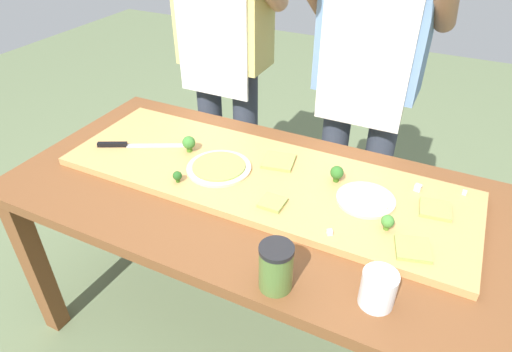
{
  "coord_description": "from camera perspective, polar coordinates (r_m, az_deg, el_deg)",
  "views": [
    {
      "loc": [
        0.52,
        -1.07,
        1.62
      ],
      "look_at": [
        -0.02,
        0.05,
        0.76
      ],
      "focal_mm": 30.84,
      "sensor_mm": 36.0,
      "label": 1
    }
  ],
  "objects": [
    {
      "name": "chefs_knife",
      "position": [
        1.74,
        -16.19,
        3.89
      ],
      "size": [
        0.3,
        0.17,
        0.02
      ],
      "color": "#B7BABF",
      "rests_on": "cutting_board"
    },
    {
      "name": "prep_table",
      "position": [
        1.54,
        -0.01,
        -4.61
      ],
      "size": [
        1.69,
        0.84,
        0.74
      ],
      "color": "brown",
      "rests_on": "ground"
    },
    {
      "name": "pizza_slice_far_left",
      "position": [
        1.38,
        2.16,
        -3.47
      ],
      "size": [
        0.08,
        0.08,
        0.01
      ],
      "primitive_type": "cube",
      "rotation": [
        0.0,
        0.0,
        -0.01
      ],
      "color": "#899E4C",
      "rests_on": "cutting_board"
    },
    {
      "name": "cook_left",
      "position": [
        2.04,
        -4.25,
        16.87
      ],
      "size": [
        0.54,
        0.39,
        1.67
      ],
      "color": "#333847",
      "rests_on": "ground"
    },
    {
      "name": "broccoli_floret_front_mid",
      "position": [
        1.33,
        16.7,
        -5.69
      ],
      "size": [
        0.04,
        0.04,
        0.05
      ],
      "color": "#487A23",
      "rests_on": "cutting_board"
    },
    {
      "name": "pizza_whole_white_garlic",
      "position": [
        1.43,
        14.04,
        -2.92
      ],
      "size": [
        0.18,
        0.18,
        0.02
      ],
      "color": "beige",
      "rests_on": "cutting_board"
    },
    {
      "name": "pizza_whole_pesto_green",
      "position": [
        1.54,
        -4.83,
        1.12
      ],
      "size": [
        0.23,
        0.23,
        0.02
      ],
      "color": "beige",
      "rests_on": "cutting_board"
    },
    {
      "name": "ground_plane",
      "position": [
        2.01,
        -0.01,
        -19.02
      ],
      "size": [
        8.0,
        8.0,
        0.0
      ],
      "primitive_type": "plane",
      "color": "#60704C"
    },
    {
      "name": "flour_cup",
      "position": [
        1.15,
        15.51,
        -14.11
      ],
      "size": [
        0.09,
        0.09,
        0.1
      ],
      "color": "white",
      "rests_on": "prep_table"
    },
    {
      "name": "sauce_jar",
      "position": [
        1.13,
        2.6,
        -11.71
      ],
      "size": [
        0.09,
        0.09,
        0.13
      ],
      "color": "#517033",
      "rests_on": "prep_table"
    },
    {
      "name": "broccoli_floret_back_right",
      "position": [
        1.64,
        -8.71,
        4.25
      ],
      "size": [
        0.05,
        0.05,
        0.06
      ],
      "color": "#3F7220",
      "rests_on": "cutting_board"
    },
    {
      "name": "pizza_slice_near_right",
      "position": [
        1.57,
        2.96,
        1.92
      ],
      "size": [
        0.13,
        0.13,
        0.01
      ],
      "primitive_type": "cube",
      "rotation": [
        0.0,
        0.0,
        0.19
      ],
      "color": "#899E4C",
      "rests_on": "cutting_board"
    },
    {
      "name": "cheese_crumble_b",
      "position": [
        1.57,
        25.42,
        -1.95
      ],
      "size": [
        0.01,
        0.01,
        0.01
      ],
      "primitive_type": "cube",
      "rotation": [
        0.0,
        0.0,
        1.49
      ],
      "color": "silver",
      "rests_on": "cutting_board"
    },
    {
      "name": "broccoli_floret_back_mid",
      "position": [
        1.49,
        -10.17,
        -0.0
      ],
      "size": [
        0.03,
        0.03,
        0.04
      ],
      "color": "#2C5915",
      "rests_on": "cutting_board"
    },
    {
      "name": "cutting_board",
      "position": [
        1.52,
        0.72,
        -0.21
      ],
      "size": [
        1.41,
        0.47,
        0.03
      ],
      "primitive_type": "cube",
      "color": "tan",
      "rests_on": "prep_table"
    },
    {
      "name": "cook_right",
      "position": [
        1.82,
        14.4,
        13.62
      ],
      "size": [
        0.54,
        0.39,
        1.67
      ],
      "color": "#333847",
      "rests_on": "ground"
    },
    {
      "name": "pizza_slice_near_left",
      "position": [
        1.3,
        19.69,
        -8.87
      ],
      "size": [
        0.12,
        0.12,
        0.01
      ],
      "primitive_type": "cube",
      "rotation": [
        0.0,
        0.0,
        0.27
      ],
      "color": "#899E4C",
      "rests_on": "cutting_board"
    },
    {
      "name": "broccoli_floret_center_left",
      "position": [
        1.48,
        10.44,
        0.39
      ],
      "size": [
        0.04,
        0.04,
        0.06
      ],
      "color": "#366618",
      "rests_on": "cutting_board"
    },
    {
      "name": "cheese_crumble_c",
      "position": [
        1.29,
        9.53,
        -7.22
      ],
      "size": [
        0.02,
        0.02,
        0.01
      ],
      "primitive_type": "cube",
      "rotation": [
        0.0,
        0.0,
        0.57
      ],
      "color": "white",
      "rests_on": "cutting_board"
    },
    {
      "name": "pizza_slice_center",
      "position": [
        1.46,
        22.24,
        -4.02
      ],
      "size": [
        0.1,
        0.1,
        0.01
      ],
      "primitive_type": "cube",
      "rotation": [
        0.0,
        0.0,
        0.14
      ],
      "color": "#899E4C",
      "rests_on": "cutting_board"
    },
    {
      "name": "cheese_crumble_a",
      "position": [
        1.52,
        20.25,
        -1.44
      ],
      "size": [
        0.02,
        0.02,
        0.02
      ],
      "primitive_type": "cube",
      "rotation": [
        0.0,
        0.0,
        1.43
      ],
      "color": "silver",
      "rests_on": "cutting_board"
    }
  ]
}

